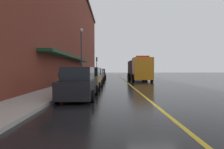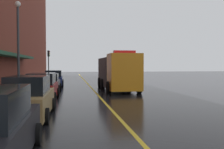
{
  "view_description": "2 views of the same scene",
  "coord_description": "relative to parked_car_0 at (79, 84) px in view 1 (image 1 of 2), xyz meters",
  "views": [
    {
      "loc": [
        -2.13,
        -8.93,
        1.71
      ],
      "look_at": [
        -1.83,
        21.49,
        0.82
      ],
      "focal_mm": 30.68,
      "sensor_mm": 36.0,
      "label": 1
    },
    {
      "loc": [
        -2.09,
        -3.91,
        2.32
      ],
      "look_at": [
        1.16,
        16.18,
        1.55
      ],
      "focal_mm": 41.62,
      "sensor_mm": 36.0,
      "label": 2
    }
  ],
  "objects": [
    {
      "name": "brick_building_left",
      "position": [
        -8.02,
        21.78,
        7.98
      ],
      "size": [
        10.28,
        64.0,
        17.62
      ],
      "color": "maroon",
      "rests_on": "ground"
    },
    {
      "name": "parked_car_0",
      "position": [
        0.0,
        0.0,
        0.0
      ],
      "size": [
        2.0,
        4.71,
        1.81
      ],
      "rotation": [
        0.0,
        0.0,
        1.57
      ],
      "color": "black",
      "rests_on": "ground"
    },
    {
      "name": "parked_car_2",
      "position": [
        0.02,
        11.44,
        -0.01
      ],
      "size": [
        2.08,
        4.63,
        1.78
      ],
      "rotation": [
        0.0,
        0.0,
        1.55
      ],
      "color": "maroon",
      "rests_on": "ground"
    },
    {
      "name": "parked_car_3",
      "position": [
        -0.01,
        16.86,
        -0.11
      ],
      "size": [
        2.08,
        4.13,
        1.56
      ],
      "rotation": [
        0.0,
        0.0,
        1.56
      ],
      "color": "#595B60",
      "rests_on": "ground"
    },
    {
      "name": "utility_truck",
      "position": [
        6.1,
        17.36,
        0.8
      ],
      "size": [
        2.8,
        9.07,
        3.44
      ],
      "rotation": [
        0.0,
        0.0,
        -1.57
      ],
      "color": "orange",
      "rests_on": "ground"
    },
    {
      "name": "lane_center_stripe",
      "position": [
        3.93,
        22.79,
        -0.84
      ],
      "size": [
        0.16,
        70.0,
        0.01
      ],
      "primitive_type": "cube",
      "color": "gold",
      "rests_on": "ground"
    },
    {
      "name": "parking_meter_0",
      "position": [
        -1.42,
        0.96,
        0.22
      ],
      "size": [
        0.14,
        0.18,
        1.33
      ],
      "color": "#4C4C51",
      "rests_on": "sidewalk_left"
    },
    {
      "name": "parking_meter_2",
      "position": [
        -1.42,
        7.95,
        0.22
      ],
      "size": [
        0.14,
        0.18,
        1.33
      ],
      "color": "#4C4C51",
      "rests_on": "sidewalk_left"
    },
    {
      "name": "traffic_light_near",
      "position": [
        -1.35,
        33.96,
        2.31
      ],
      "size": [
        0.38,
        0.36,
        4.3
      ],
      "color": "#232326",
      "rests_on": "sidewalk_left"
    },
    {
      "name": "ground_plane",
      "position": [
        3.93,
        22.79,
        -0.84
      ],
      "size": [
        112.0,
        112.0,
        0.0
      ],
      "primitive_type": "plane",
      "color": "black"
    },
    {
      "name": "parked_car_4",
      "position": [
        0.06,
        22.9,
        -0.04
      ],
      "size": [
        2.15,
        4.8,
        1.72
      ],
      "rotation": [
        0.0,
        0.0,
        1.59
      ],
      "color": "navy",
      "rests_on": "ground"
    },
    {
      "name": "parked_car_1",
      "position": [
        0.08,
        5.66,
        0.01
      ],
      "size": [
        2.02,
        4.92,
        1.85
      ],
      "rotation": [
        0.0,
        0.0,
        1.55
      ],
      "color": "#A5844C",
      "rests_on": "ground"
    },
    {
      "name": "parking_meter_1",
      "position": [
        -1.42,
        17.73,
        0.22
      ],
      "size": [
        0.14,
        0.18,
        1.33
      ],
      "color": "#4C4C51",
      "rests_on": "sidewalk_left"
    },
    {
      "name": "street_lamp_left",
      "position": [
        -2.02,
        14.38,
        3.56
      ],
      "size": [
        0.44,
        0.44,
        6.94
      ],
      "color": "#33383D",
      "rests_on": "sidewalk_left"
    },
    {
      "name": "sidewalk_left",
      "position": [
        -2.27,
        22.79,
        -0.77
      ],
      "size": [
        2.4,
        70.0,
        0.15
      ],
      "primitive_type": "cube",
      "color": "#ADA8A0",
      "rests_on": "ground"
    }
  ]
}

